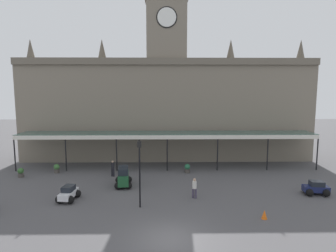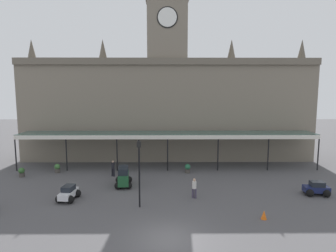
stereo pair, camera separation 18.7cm
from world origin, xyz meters
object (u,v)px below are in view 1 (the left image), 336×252
traffic_cone (264,214)px  victorian_lamppost (140,166)px  car_white_sedan (68,194)px  planter_by_canopy (57,168)px  car_navy_sedan (316,189)px  pedestrian_beside_cars (194,187)px  planter_near_kerb (187,168)px  pedestrian_near_entrance (113,168)px  planter_forecourt_centre (21,173)px  car_green_van (123,177)px

traffic_cone → victorian_lamppost: bearing=166.3°
car_white_sedan → planter_by_canopy: bearing=116.3°
car_navy_sedan → pedestrian_beside_cars: size_ratio=1.27×
planter_near_kerb → victorian_lamppost: bearing=-115.8°
car_white_sedan → pedestrian_near_entrance: pedestrian_near_entrance is taller
pedestrian_beside_cars → planter_forecourt_centre: (-17.12, 5.91, -0.42)m
car_green_van → pedestrian_near_entrance: car_green_van is taller
traffic_cone → car_white_sedan: bearing=166.3°
pedestrian_near_entrance → victorian_lamppost: (3.44, -7.78, 2.31)m
car_white_sedan → traffic_cone: car_white_sedan is taller
car_green_van → planter_forecourt_centre: (-10.86, 2.84, -0.32)m
traffic_cone → planter_near_kerb: (-4.42, 11.13, 0.18)m
victorian_lamppost → traffic_cone: 9.48m
victorian_lamppost → planter_forecourt_centre: size_ratio=5.43×
pedestrian_beside_cars → victorian_lamppost: size_ratio=0.32×
car_green_van → planter_forecourt_centre: size_ratio=2.60×
car_navy_sedan → pedestrian_beside_cars: (-10.42, -0.61, 0.41)m
car_navy_sedan → pedestrian_beside_cars: 10.45m
car_navy_sedan → victorian_lamppost: bearing=-170.9°
car_green_van → planter_forecourt_centre: bearing=165.3°
car_green_van → victorian_lamppost: victorian_lamppost is taller
pedestrian_near_entrance → planter_near_kerb: pedestrian_near_entrance is taller
pedestrian_near_entrance → planter_near_kerb: 7.89m
car_green_van → traffic_cone: bearing=-33.1°
traffic_cone → planter_forecourt_centre: planter_forecourt_centre is taller
car_navy_sedan → planter_by_canopy: car_navy_sedan is taller
car_navy_sedan → pedestrian_near_entrance: 18.98m
victorian_lamppost → planter_by_canopy: 13.61m
planter_by_canopy → victorian_lamppost: bearing=-43.3°
planter_by_canopy → planter_forecourt_centre: bearing=-154.3°
victorian_lamppost → planter_by_canopy: (-9.69, 9.15, -2.73)m
pedestrian_near_entrance → traffic_cone: (12.20, -9.91, -0.60)m
car_green_van → planter_forecourt_centre: car_green_van is taller
pedestrian_beside_cars → planter_by_canopy: 15.86m
pedestrian_near_entrance → planter_near_kerb: bearing=8.9°
car_navy_sedan → planter_forecourt_centre: car_navy_sedan is taller
victorian_lamppost → planter_by_canopy: size_ratio=5.43×
pedestrian_beside_cars → planter_by_canopy: bearing=152.2°
pedestrian_beside_cars → planter_by_canopy: pedestrian_beside_cars is taller
traffic_cone → planter_near_kerb: 11.98m
car_navy_sedan → planter_by_canopy: bearing=164.5°
car_green_van → planter_near_kerb: size_ratio=2.60×
car_green_van → pedestrian_beside_cars: bearing=-26.1°
planter_near_kerb → car_navy_sedan: bearing=-32.5°
car_green_van → pedestrian_beside_cars: size_ratio=1.49×
car_green_van → planter_by_canopy: car_green_van is taller
pedestrian_beside_cars → planter_near_kerb: 7.25m
planter_by_canopy → pedestrian_near_entrance: bearing=-12.4°
pedestrian_near_entrance → traffic_cone: pedestrian_near_entrance is taller
pedestrian_near_entrance → planter_by_canopy: (-6.25, 1.37, -0.42)m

